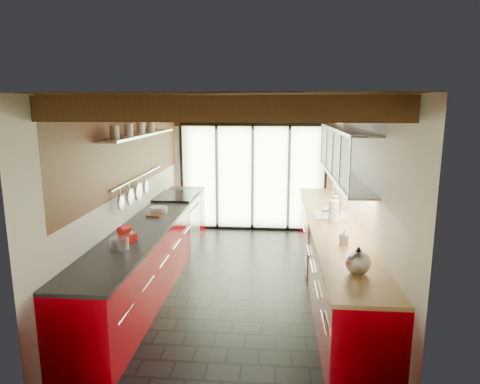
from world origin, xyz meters
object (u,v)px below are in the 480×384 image
(paper_towel, at_px, (333,211))
(soap_bottle, at_px, (344,237))
(bowl, at_px, (328,210))
(stand_mixer, at_px, (126,236))
(kettle, at_px, (358,261))

(paper_towel, height_order, soap_bottle, paper_towel)
(paper_towel, height_order, bowl, paper_towel)
(stand_mixer, relative_size, bowl, 1.41)
(paper_towel, distance_m, soap_bottle, 0.97)
(stand_mixer, distance_m, kettle, 2.64)
(paper_towel, bearing_deg, soap_bottle, -90.00)
(stand_mixer, bearing_deg, kettle, -15.50)
(kettle, height_order, soap_bottle, kettle)
(paper_towel, xyz_separation_m, bowl, (-0.00, 0.62, -0.13))
(paper_towel, relative_size, bowl, 1.85)
(stand_mixer, bearing_deg, paper_towel, 24.17)
(kettle, bearing_deg, soap_bottle, 90.00)
(stand_mixer, xyz_separation_m, soap_bottle, (2.54, 0.17, -0.00))
(soap_bottle, height_order, bowl, soap_bottle)
(kettle, xyz_separation_m, paper_towel, (0.00, 1.84, 0.03))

